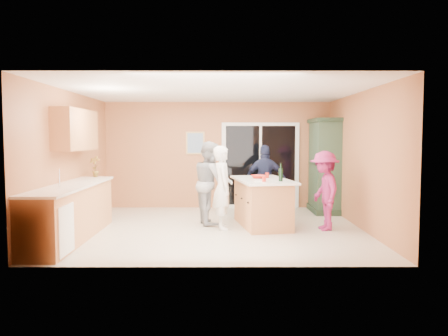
{
  "coord_description": "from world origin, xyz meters",
  "views": [
    {
      "loc": [
        0.13,
        -8.24,
        1.73
      ],
      "look_at": [
        0.15,
        0.1,
        1.15
      ],
      "focal_mm": 35.0,
      "sensor_mm": 36.0,
      "label": 1
    }
  ],
  "objects_px": {
    "woman_navy": "(265,180)",
    "green_hutch": "(325,167)",
    "kitchen_island": "(262,204)",
    "woman_white": "(223,187)",
    "woman_grey": "(210,183)",
    "woman_magenta": "(325,191)"
  },
  "relations": [
    {
      "from": "woman_navy",
      "to": "green_hutch",
      "type": "bearing_deg",
      "value": -159.89
    },
    {
      "from": "woman_grey",
      "to": "woman_magenta",
      "type": "distance_m",
      "value": 2.24
    },
    {
      "from": "woman_magenta",
      "to": "green_hutch",
      "type": "bearing_deg",
      "value": 162.74
    },
    {
      "from": "kitchen_island",
      "to": "woman_white",
      "type": "height_order",
      "value": "woman_white"
    },
    {
      "from": "woman_navy",
      "to": "woman_grey",
      "type": "bearing_deg",
      "value": 37.7
    },
    {
      "from": "green_hutch",
      "to": "woman_grey",
      "type": "relative_size",
      "value": 1.31
    },
    {
      "from": "woman_magenta",
      "to": "woman_navy",
      "type": "bearing_deg",
      "value": -151.07
    },
    {
      "from": "green_hutch",
      "to": "woman_magenta",
      "type": "distance_m",
      "value": 2.05
    },
    {
      "from": "green_hutch",
      "to": "woman_white",
      "type": "bearing_deg",
      "value": -141.75
    },
    {
      "from": "woman_white",
      "to": "woman_grey",
      "type": "bearing_deg",
      "value": 18.54
    },
    {
      "from": "green_hutch",
      "to": "kitchen_island",
      "type": "bearing_deg",
      "value": -134.74
    },
    {
      "from": "woman_white",
      "to": "woman_navy",
      "type": "height_order",
      "value": "woman_white"
    },
    {
      "from": "woman_white",
      "to": "woman_magenta",
      "type": "relative_size",
      "value": 1.06
    },
    {
      "from": "green_hutch",
      "to": "woman_navy",
      "type": "height_order",
      "value": "green_hutch"
    },
    {
      "from": "woman_navy",
      "to": "woman_magenta",
      "type": "height_order",
      "value": "woman_navy"
    },
    {
      "from": "kitchen_island",
      "to": "green_hutch",
      "type": "bearing_deg",
      "value": 35.57
    },
    {
      "from": "green_hutch",
      "to": "woman_grey",
      "type": "distance_m",
      "value": 2.96
    },
    {
      "from": "green_hutch",
      "to": "woman_navy",
      "type": "relative_size",
      "value": 1.38
    },
    {
      "from": "woman_grey",
      "to": "woman_navy",
      "type": "relative_size",
      "value": 1.05
    },
    {
      "from": "woman_white",
      "to": "woman_navy",
      "type": "xyz_separation_m",
      "value": [
        0.95,
        1.37,
        -0.0
      ]
    },
    {
      "from": "green_hutch",
      "to": "woman_navy",
      "type": "xyz_separation_m",
      "value": [
        -1.42,
        -0.49,
        -0.27
      ]
    },
    {
      "from": "woman_white",
      "to": "woman_magenta",
      "type": "distance_m",
      "value": 1.92
    }
  ]
}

